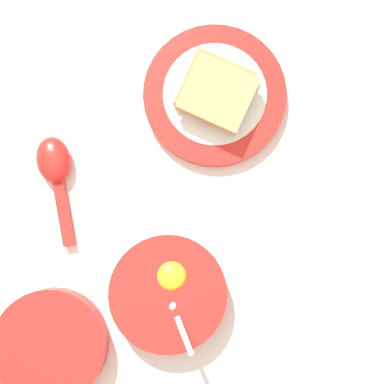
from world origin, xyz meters
The scene contains 6 objects.
ground_plane centered at (0.00, 0.00, 0.00)m, with size 3.00×3.00×0.00m, color silver.
egg_bowl centered at (0.11, 0.13, 0.02)m, with size 0.16×0.16×0.07m.
toast_plate centered at (-0.18, 0.10, 0.01)m, with size 0.21×0.21×0.02m.
toast_sandwich centered at (-0.18, 0.10, 0.04)m, with size 0.10×0.11×0.03m.
soup_spoon centered at (0.00, -0.08, 0.01)m, with size 0.15×0.11×0.03m.
congee_bowl centered at (0.23, 0.00, 0.02)m, with size 0.16×0.16×0.04m.
Camera 1 is at (0.02, 0.13, 0.78)m, focal length 50.00 mm.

